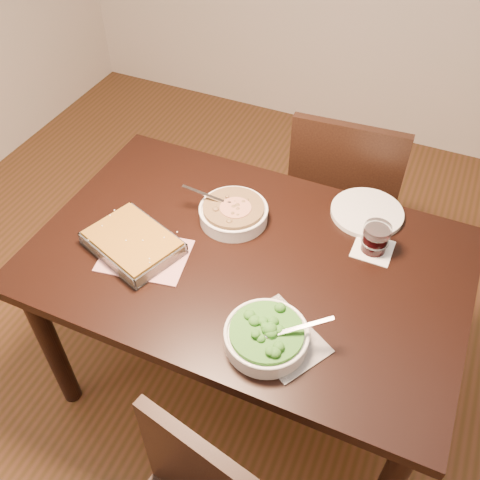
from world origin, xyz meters
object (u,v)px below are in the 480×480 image
at_px(chair_far, 344,193).
at_px(wine_tumbler, 376,238).
at_px(dinner_plate, 367,212).
at_px(stew_bowl, 234,212).
at_px(baking_dish, 133,243).
at_px(broccoli_bowl, 266,336).
at_px(table, 248,276).

bearing_deg(chair_far, wine_tumbler, 108.78).
bearing_deg(dinner_plate, wine_tumbler, -68.74).
xyz_separation_m(wine_tumbler, chair_far, (-0.21, 0.51, -0.28)).
height_order(stew_bowl, wine_tumbler, wine_tumbler).
relative_size(stew_bowl, baking_dish, 0.75).
distance_m(stew_bowl, dinner_plate, 0.47).
relative_size(wine_tumbler, chair_far, 0.11).
height_order(broccoli_bowl, chair_far, chair_far).
bearing_deg(table, wine_tumbler, 28.41).
bearing_deg(chair_far, dinner_plate, 109.54).
xyz_separation_m(broccoli_bowl, chair_far, (-0.03, 0.99, -0.26)).
xyz_separation_m(broccoli_bowl, wine_tumbler, (0.19, 0.48, 0.02)).
bearing_deg(table, stew_bowl, 129.14).
relative_size(broccoli_bowl, wine_tumbler, 2.54).
distance_m(wine_tumbler, chair_far, 0.62).
bearing_deg(dinner_plate, baking_dish, -144.11).
bearing_deg(stew_bowl, baking_dish, -132.60).
relative_size(dinner_plate, chair_far, 0.27).
bearing_deg(wine_tumbler, baking_dish, -156.25).
distance_m(broccoli_bowl, chair_far, 1.02).
xyz_separation_m(dinner_plate, chair_far, (-0.15, 0.35, -0.23)).
height_order(table, dinner_plate, dinner_plate).
relative_size(broccoli_bowl, baking_dish, 0.71).
relative_size(stew_bowl, dinner_plate, 1.05).
bearing_deg(baking_dish, chair_far, 78.26).
xyz_separation_m(baking_dish, chair_far, (0.51, 0.82, -0.25)).
distance_m(broccoli_bowl, dinner_plate, 0.65).
bearing_deg(chair_far, broccoli_bowl, 87.52).
height_order(table, stew_bowl, stew_bowl).
relative_size(baking_dish, dinner_plate, 1.39).
relative_size(stew_bowl, wine_tumbler, 2.66).
bearing_deg(dinner_plate, chair_far, 113.73).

